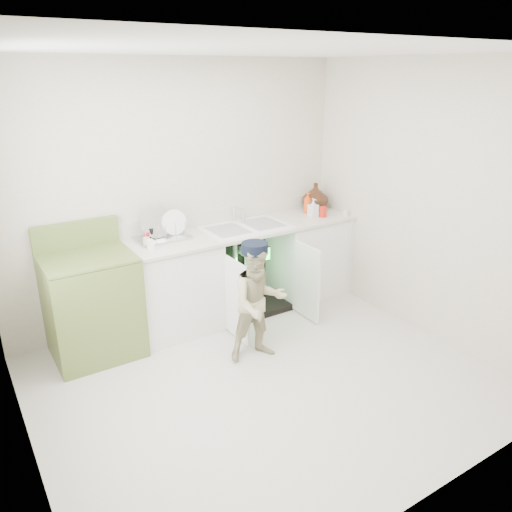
{
  "coord_description": "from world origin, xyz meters",
  "views": [
    {
      "loc": [
        -1.93,
        -2.87,
        2.39
      ],
      "look_at": [
        0.35,
        0.7,
        0.79
      ],
      "focal_mm": 35.0,
      "sensor_mm": 36.0,
      "label": 1
    }
  ],
  "objects": [
    {
      "name": "counter_run",
      "position": [
        0.57,
        1.21,
        0.47
      ],
      "size": [
        2.44,
        1.02,
        1.2
      ],
      "color": "white",
      "rests_on": "ground"
    },
    {
      "name": "repair_worker",
      "position": [
        0.15,
        0.34,
        0.53
      ],
      "size": [
        0.75,
        0.76,
        1.06
      ],
      "rotation": [
        0.0,
        0.0,
        -0.18
      ],
      "color": "tan",
      "rests_on": "ground"
    },
    {
      "name": "room_shell",
      "position": [
        0.0,
        0.0,
        1.25
      ],
      "size": [
        6.0,
        5.5,
        1.26
      ],
      "color": "beige",
      "rests_on": "ground"
    },
    {
      "name": "ground",
      "position": [
        0.0,
        0.0,
        0.0
      ],
      "size": [
        3.5,
        3.5,
        0.0
      ],
      "primitive_type": "plane",
      "color": "beige",
      "rests_on": "ground"
    },
    {
      "name": "avocado_stove",
      "position": [
        -1.03,
        1.18,
        0.47
      ],
      "size": [
        0.74,
        0.65,
        1.15
      ],
      "color": "olive",
      "rests_on": "ground"
    }
  ]
}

